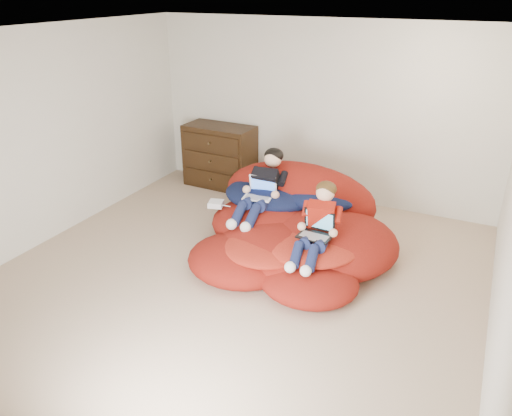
{
  "coord_description": "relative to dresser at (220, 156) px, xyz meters",
  "views": [
    {
      "loc": [
        2.2,
        -4.11,
        2.9
      ],
      "look_at": [
        0.08,
        0.27,
        0.7
      ],
      "focal_mm": 35.0,
      "sensor_mm": 36.0,
      "label": 1
    }
  ],
  "objects": [
    {
      "name": "room_shell",
      "position": [
        1.48,
        -2.22,
        -0.25
      ],
      "size": [
        5.1,
        5.1,
        2.77
      ],
      "color": "tan",
      "rests_on": "ground"
    },
    {
      "name": "dresser",
      "position": [
        0.0,
        0.0,
        0.0
      ],
      "size": [
        1.07,
        0.61,
        0.95
      ],
      "color": "black",
      "rests_on": "ground"
    },
    {
      "name": "beanbag_pile",
      "position": [
        1.79,
        -1.42,
        -0.21
      ],
      "size": [
        2.43,
        2.33,
        0.94
      ],
      "color": "maroon",
      "rests_on": "ground"
    },
    {
      "name": "cream_pillow",
      "position": [
        1.29,
        -0.69,
        0.15
      ],
      "size": [
        0.4,
        0.25,
        0.25
      ],
      "primitive_type": "ellipsoid",
      "color": "beige",
      "rests_on": "beanbag_pile"
    },
    {
      "name": "older_boy",
      "position": [
        1.33,
        -1.26,
        0.2
      ],
      "size": [
        0.35,
        1.14,
        0.7
      ],
      "color": "black",
      "rests_on": "beanbag_pile"
    },
    {
      "name": "younger_boy",
      "position": [
        2.23,
        -1.85,
        0.16
      ],
      "size": [
        0.34,
        0.92,
        0.7
      ],
      "color": "#A71C0E",
      "rests_on": "beanbag_pile"
    },
    {
      "name": "laptop_white",
      "position": [
        1.33,
        -1.35,
        0.16
      ],
      "size": [
        0.37,
        0.35,
        0.24
      ],
      "color": "white",
      "rests_on": "older_boy"
    },
    {
      "name": "laptop_black",
      "position": [
        2.23,
        -1.88,
        0.09
      ],
      "size": [
        0.36,
        0.3,
        0.25
      ],
      "color": "black",
      "rests_on": "younger_boy"
    },
    {
      "name": "power_adapter",
      "position": [
        0.79,
        -1.49,
        -0.05
      ],
      "size": [
        0.21,
        0.21,
        0.07
      ],
      "primitive_type": "cube",
      "rotation": [
        0.0,
        0.0,
        0.27
      ],
      "color": "white",
      "rests_on": "beanbag_pile"
    }
  ]
}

